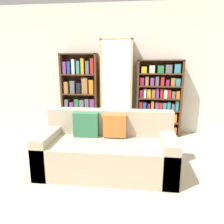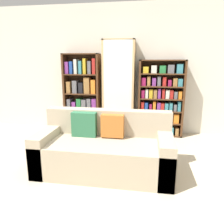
# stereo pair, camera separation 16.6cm
# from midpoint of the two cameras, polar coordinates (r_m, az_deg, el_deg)

# --- Properties ---
(ground_plane) EXTENTS (16.00, 16.00, 0.00)m
(ground_plane) POSITION_cam_midpoint_polar(r_m,az_deg,el_deg) (2.87, -3.52, -19.31)
(ground_plane) COLOR beige
(wall_back) EXTENTS (6.78, 0.06, 2.70)m
(wall_back) POSITION_cam_midpoint_polar(r_m,az_deg,el_deg) (4.80, 1.44, 10.98)
(wall_back) COLOR silver
(wall_back) RESTS_ON ground
(couch) EXTENTS (1.86, 0.84, 0.83)m
(couch) POSITION_cam_midpoint_polar(r_m,az_deg,el_deg) (3.14, -2.84, -9.95)
(couch) COLOR tan
(couch) RESTS_ON ground
(bookshelf_left) EXTENTS (0.78, 0.32, 1.69)m
(bookshelf_left) POSITION_cam_midpoint_polar(r_m,az_deg,el_deg) (4.82, -9.22, 4.16)
(bookshelf_left) COLOR #4C2D19
(bookshelf_left) RESTS_ON ground
(display_cabinet) EXTENTS (0.65, 0.36, 1.96)m
(display_cabinet) POSITION_cam_midpoint_polar(r_m,az_deg,el_deg) (4.62, 0.27, 6.19)
(display_cabinet) COLOR tan
(display_cabinet) RESTS_ON ground
(bookshelf_right) EXTENTS (0.92, 0.32, 1.56)m
(bookshelf_right) POSITION_cam_midpoint_polar(r_m,az_deg,el_deg) (4.65, 11.07, 3.31)
(bookshelf_right) COLOR #4C2D19
(bookshelf_right) RESTS_ON ground
(wine_bottle) EXTENTS (0.09, 0.09, 0.37)m
(wine_bottle) POSITION_cam_midpoint_polar(r_m,az_deg,el_deg) (4.44, 4.51, -5.02)
(wine_bottle) COLOR #143819
(wine_bottle) RESTS_ON ground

